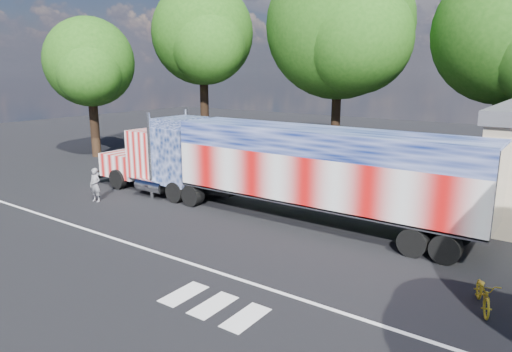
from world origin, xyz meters
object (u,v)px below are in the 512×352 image
Objects in this scene: tree_nw_a at (204,34)px; semi_truck at (269,166)px; coach_bus at (273,150)px; tree_n_mid at (341,26)px; tree_w_a at (90,63)px; woman at (95,185)px; bicycle at (484,293)px; tree_ne_a at (509,33)px.

semi_truck is at bearing -38.92° from tree_nw_a.
coach_bus is 11.70m from tree_n_mid.
semi_truck is at bearing -12.92° from tree_w_a.
woman is at bearing -36.04° from tree_w_a.
bicycle is 29.82m from tree_nw_a.
woman is (-4.50, -10.11, -0.87)m from coach_bus.
tree_nw_a is (5.64, 6.78, 2.26)m from tree_w_a.
woman is 0.13× the size of tree_nw_a.
tree_n_mid is (15.95, 10.46, 2.65)m from tree_w_a.
semi_truck is 20.72m from tree_w_a.
tree_nw_a reaches higher than semi_truck.
bicycle is (10.05, -3.86, -1.90)m from semi_truck.
tree_ne_a is (7.42, 15.28, 6.61)m from semi_truck.
bicycle is at bearing -53.93° from tree_n_mid.
tree_ne_a is (21.39, 4.00, -0.59)m from tree_nw_a.
tree_n_mid is at bearing 19.66° from tree_nw_a.
bicycle is at bearing -82.19° from tree_ne_a.
woman is at bearing -113.99° from coach_bus.
woman is 15.03m from tree_w_a.
coach_bus is at bearing -93.12° from tree_n_mid.
semi_truck is 1.40× the size of tree_n_mid.
tree_w_a is at bearing 134.74° from woman.
tree_nw_a is at bearing -169.40° from tree_ne_a.
coach_bus is 17.67m from bicycle.
woman is 21.15m from tree_n_mid.
tree_w_a is at bearing -129.75° from tree_nw_a.
tree_nw_a is (-5.35, 14.78, 8.67)m from woman.
tree_nw_a is at bearing 154.63° from coach_bus.
coach_bus reaches higher than bicycle.
tree_n_mid reaches higher than tree_w_a.
tree_nw_a reaches higher than coach_bus.
semi_truck is 2.01× the size of tree_w_a.
tree_ne_a is (27.03, 10.79, 1.67)m from tree_w_a.
bicycle is 0.13× the size of tree_nw_a.
tree_n_mid is at bearing 86.88° from coach_bus.
woman is 0.12× the size of tree_n_mid.
semi_truck is 11.96× the size of bicycle.
bicycle is at bearing -32.23° from tree_nw_a.
coach_bus is 6.56× the size of woman.
tree_w_a is at bearing -146.73° from tree_n_mid.
tree_w_a is at bearing -158.25° from tree_ne_a.
tree_n_mid is (-13.72, 18.83, 9.48)m from bicycle.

